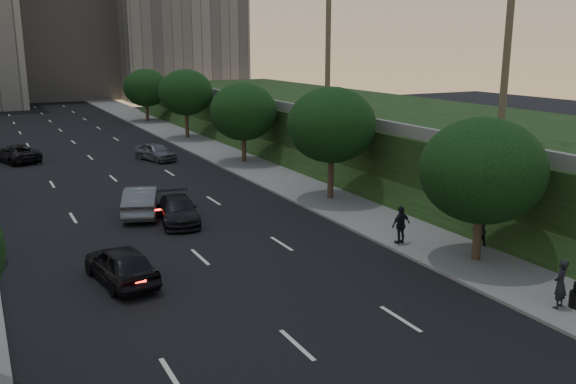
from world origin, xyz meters
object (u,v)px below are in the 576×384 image
sedan_far_left (16,153)px  sedan_far_right (155,152)px  sedan_near_left (121,264)px  pedestrian_c (401,225)px  pedestrian_a (560,284)px  sedan_mid_left (142,200)px  sedan_near_right (178,210)px  pedestrian_b (479,230)px

sedan_far_left → sedan_far_right: 10.93m
sedan_near_left → pedestrian_c: size_ratio=2.50×
sedan_near_left → pedestrian_a: pedestrian_a is taller
sedan_mid_left → sedan_near_right: 2.69m
sedan_far_right → pedestrian_b: pedestrian_b is taller
sedan_near_right → pedestrian_b: pedestrian_b is taller
sedan_near_right → pedestrian_a: size_ratio=2.60×
sedan_mid_left → sedan_far_left: size_ratio=0.98×
sedan_near_left → sedan_mid_left: 9.85m
sedan_mid_left → pedestrian_a: size_ratio=2.79×
sedan_far_right → pedestrian_a: bearing=-99.1°
sedan_mid_left → pedestrian_c: (9.21, -10.82, 0.23)m
pedestrian_c → pedestrian_a: bearing=87.0°
sedan_near_left → sedan_near_right: sedan_near_left is taller
sedan_far_left → pedestrian_b: (17.12, -32.55, 0.25)m
sedan_near_left → sedan_far_right: (8.15, 24.62, -0.04)m
sedan_near_left → pedestrian_a: bearing=134.8°
pedestrian_b → pedestrian_c: bearing=-33.7°
sedan_far_left → sedan_far_right: bearing=136.7°
pedestrian_a → pedestrian_c: (-0.55, 8.21, 0.01)m
sedan_far_left → pedestrian_b: 36.77m
sedan_mid_left → pedestrian_a: (9.76, -19.02, 0.22)m
sedan_far_right → pedestrian_c: pedestrian_c is taller
sedan_far_left → pedestrian_c: size_ratio=2.82×
sedan_far_left → sedan_far_right: sedan_far_right is taller
sedan_near_right → pedestrian_a: (8.47, -16.66, 0.37)m
pedestrian_a → pedestrian_b: size_ratio=1.11×
sedan_mid_left → pedestrian_b: bearing=153.2°
sedan_near_right → pedestrian_c: pedestrian_c is taller
sedan_near_left → sedan_far_left: bearing=-94.8°
sedan_far_left → pedestrian_a: 41.50m
sedan_near_left → sedan_far_right: 25.93m
sedan_mid_left → pedestrian_a: bearing=137.0°
sedan_far_left → sedan_far_right: size_ratio=1.20×
sedan_far_right → pedestrian_a: 34.67m
sedan_far_right → pedestrian_c: bearing=-97.8°
sedan_near_left → pedestrian_a: size_ratio=2.52×
sedan_mid_left → sedan_far_right: (4.94, 15.31, -0.10)m
sedan_far_right → sedan_near_right: bearing=-118.7°
sedan_near_left → pedestrian_a: (12.97, -9.71, 0.28)m
sedan_far_right → pedestrian_b: 29.00m
sedan_far_left → pedestrian_c: pedestrian_c is taller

